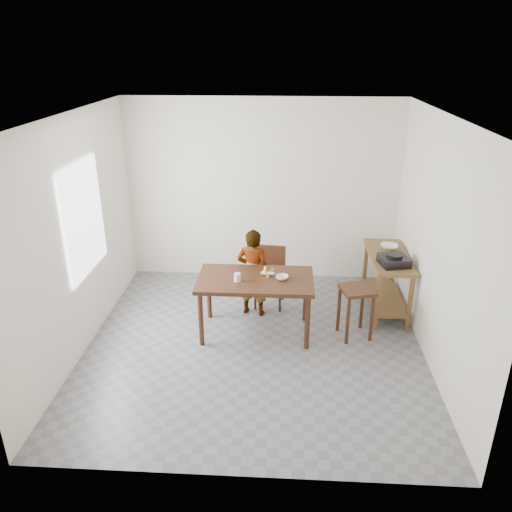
# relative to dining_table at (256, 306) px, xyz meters

# --- Properties ---
(floor) EXTENTS (4.00, 4.00, 0.04)m
(floor) POSITION_rel_dining_table_xyz_m (0.00, -0.30, -0.40)
(floor) COLOR slate
(floor) RESTS_ON ground
(ceiling) EXTENTS (4.00, 4.00, 0.04)m
(ceiling) POSITION_rel_dining_table_xyz_m (0.00, -0.30, 2.35)
(ceiling) COLOR white
(ceiling) RESTS_ON wall_back
(wall_back) EXTENTS (4.00, 0.04, 2.70)m
(wall_back) POSITION_rel_dining_table_xyz_m (0.00, 1.72, 0.98)
(wall_back) COLOR white
(wall_back) RESTS_ON ground
(wall_front) EXTENTS (4.00, 0.04, 2.70)m
(wall_front) POSITION_rel_dining_table_xyz_m (0.00, -2.32, 0.98)
(wall_front) COLOR white
(wall_front) RESTS_ON ground
(wall_left) EXTENTS (0.04, 4.00, 2.70)m
(wall_left) POSITION_rel_dining_table_xyz_m (-2.02, -0.30, 0.98)
(wall_left) COLOR white
(wall_left) RESTS_ON ground
(wall_right) EXTENTS (0.04, 4.00, 2.70)m
(wall_right) POSITION_rel_dining_table_xyz_m (2.02, -0.30, 0.98)
(wall_right) COLOR white
(wall_right) RESTS_ON ground
(window_pane) EXTENTS (0.02, 1.10, 1.30)m
(window_pane) POSITION_rel_dining_table_xyz_m (-1.97, -0.10, 1.12)
(window_pane) COLOR white
(window_pane) RESTS_ON wall_left
(dining_table) EXTENTS (1.40, 0.80, 0.75)m
(dining_table) POSITION_rel_dining_table_xyz_m (0.00, 0.00, 0.00)
(dining_table) COLOR #3B1F11
(dining_table) RESTS_ON floor
(prep_counter) EXTENTS (0.50, 1.20, 0.80)m
(prep_counter) POSITION_rel_dining_table_xyz_m (1.72, 0.70, 0.03)
(prep_counter) COLOR brown
(prep_counter) RESTS_ON floor
(child) EXTENTS (0.49, 0.37, 1.20)m
(child) POSITION_rel_dining_table_xyz_m (-0.06, 0.48, 0.22)
(child) COLOR white
(child) RESTS_ON floor
(dining_chair) EXTENTS (0.43, 0.43, 0.82)m
(dining_chair) POSITION_rel_dining_table_xyz_m (0.15, 0.73, 0.03)
(dining_chair) COLOR #3B1F11
(dining_chair) RESTS_ON floor
(stool) EXTENTS (0.46, 0.46, 0.66)m
(stool) POSITION_rel_dining_table_xyz_m (1.23, -0.01, -0.05)
(stool) COLOR #3B1F11
(stool) RESTS_ON floor
(glass_tumbler) EXTENTS (0.09, 0.09, 0.10)m
(glass_tumbler) POSITION_rel_dining_table_xyz_m (-0.21, -0.09, 0.42)
(glass_tumbler) COLOR white
(glass_tumbler) RESTS_ON dining_table
(small_bowl) EXTENTS (0.18, 0.18, 0.05)m
(small_bowl) POSITION_rel_dining_table_xyz_m (0.32, -0.01, 0.40)
(small_bowl) COLOR white
(small_bowl) RESTS_ON dining_table
(banana) EXTENTS (0.22, 0.18, 0.07)m
(banana) POSITION_rel_dining_table_xyz_m (0.14, 0.09, 0.41)
(banana) COLOR #F1DF55
(banana) RESTS_ON dining_table
(serving_bowl) EXTENTS (0.28, 0.28, 0.06)m
(serving_bowl) POSITION_rel_dining_table_xyz_m (1.76, 0.92, 0.45)
(serving_bowl) COLOR white
(serving_bowl) RESTS_ON prep_counter
(gas_burner) EXTENTS (0.40, 0.40, 0.11)m
(gas_burner) POSITION_rel_dining_table_xyz_m (1.72, 0.39, 0.48)
(gas_burner) COLOR black
(gas_burner) RESTS_ON prep_counter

